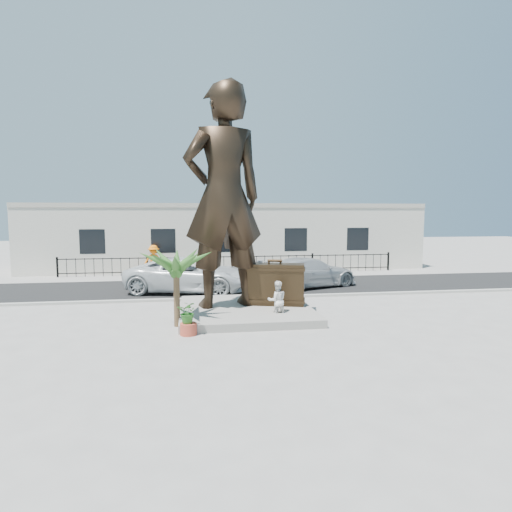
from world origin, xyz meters
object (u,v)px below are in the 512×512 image
Objects in this scene: tourist at (277,300)px; suitcase at (275,284)px; car_white at (189,275)px; statue at (224,196)px.

suitcase is at bearing -99.20° from tourist.
car_white is (-3.34, 6.29, 0.14)m from tourist.
statue is 3.68× the size of suitcase.
car_white is at bearing -87.05° from statue.
tourist is at bearing -137.60° from car_white.
statue is at bearing -149.10° from car_white.
car_white reaches higher than tourist.
suitcase is 6.05m from car_white.
suitcase reaches higher than tourist.
suitcase reaches higher than car_white.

